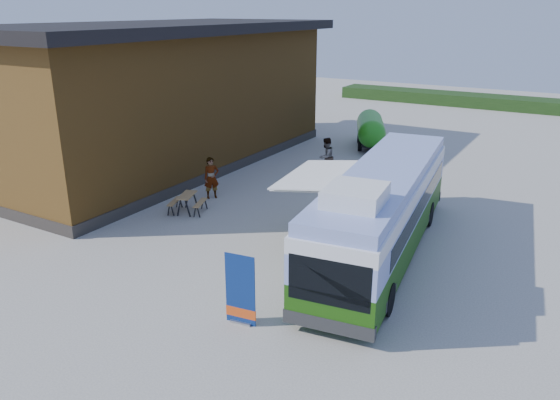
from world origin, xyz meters
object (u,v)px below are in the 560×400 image
Objects in this scene: slurry_tanker at (371,128)px; banner at (240,296)px; person_a at (211,178)px; person_b at (326,157)px; picnic_table at (187,199)px; bus at (382,209)px.

banner is at bearing -101.50° from slurry_tanker.
person_b is at bearing 10.53° from person_a.
picnic_table is at bearing 131.53° from banner.
person_a is (-0.25, 2.03, 0.36)m from picnic_table.
bus is at bearing -64.83° from person_a.
person_b is (-4.16, 13.84, 0.15)m from banner.
banner reaches higher than slurry_tanker.
person_b reaches higher than picnic_table.
banner is 21.27m from slurry_tanker.
slurry_tanker is (-6.19, 14.65, -0.55)m from bus.
bus is 8.63m from picnic_table.
slurry_tanker is at bearing 95.00° from banner.
banner reaches higher than person_a.
person_b is 0.39× the size of slurry_tanker.
slurry_tanker is (-0.33, 6.95, 0.18)m from person_b.
picnic_table is 14.97m from slurry_tanker.
banner is at bearing -61.79° from picnic_table.
person_a is 0.95× the size of person_b.
person_a is (-7.10, 8.05, 0.10)m from banner.
picnic_table is 0.34× the size of slurry_tanker.
person_b is (2.69, 7.82, 0.41)m from picnic_table.
person_a reaches higher than picnic_table.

